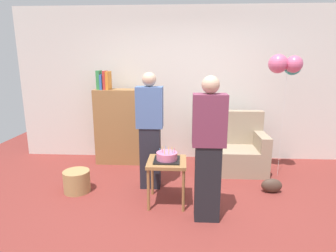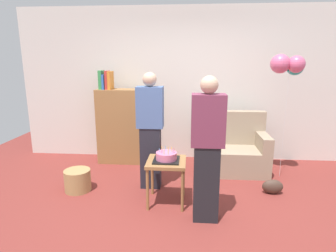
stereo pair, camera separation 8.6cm
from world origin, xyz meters
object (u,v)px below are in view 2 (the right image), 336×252
Objects in this scene: handbag at (273,187)px; couch at (232,150)px; person_blowing_candles at (150,131)px; wicker_basket at (78,180)px; side_table at (166,167)px; person_holding_cake at (207,150)px; balloon_bunch at (289,65)px; birthday_cake at (166,157)px; bookshelf at (121,125)px.

couch is at bearing 118.45° from handbag.
wicker_basket is (-1.00, -0.22, -0.68)m from person_blowing_candles.
couch is 1.94× the size of side_table.
side_table is at bearing -10.08° from person_holding_cake.
wicker_basket is 3.44m from balloon_bunch.
person_holding_cake is 4.53× the size of wicker_basket.
person_blowing_candles reaches higher than birthday_cake.
wicker_basket is (-1.74, 0.58, -0.68)m from person_holding_cake.
couch is 2.44m from wicker_basket.
person_holding_cake is 0.87× the size of balloon_bunch.
birthday_cake is (0.00, -0.00, 0.14)m from side_table.
balloon_bunch is (1.70, 0.99, 1.10)m from birthday_cake.
wicker_basket is (-1.26, 0.24, -0.47)m from birthday_cake.
person_blowing_candles reaches higher than bookshelf.
couch reaches higher than handbag.
birthday_cake reaches higher than wicker_basket.
person_holding_cake is at bearing -36.01° from side_table.
wicker_basket reaches higher than handbag.
balloon_bunch is (0.72, -0.19, 1.38)m from couch.
person_blowing_candles is (-0.26, 0.45, 0.21)m from birthday_cake.
person_blowing_candles is at bearing -164.66° from balloon_bunch.
balloon_bunch is at bearing 30.26° from side_table.
handbag is (1.43, 0.36, -0.52)m from birthday_cake.
birthday_cake reaches higher than side_table.
balloon_bunch reaches higher than wicker_basket.
wicker_basket is at bearing -165.73° from balloon_bunch.
bookshelf is at bearing 122.83° from birthday_cake.
person_holding_cake is at bearing -43.29° from person_blowing_candles.
birthday_cake is at bearing -47.09° from side_table.
person_blowing_candles is 1.00× the size of person_holding_cake.
handbag is 0.15× the size of balloon_bunch.
person_holding_cake is 1.96m from wicker_basket.
wicker_basket is at bearing -163.80° from person_blowing_candles.
bookshelf is 2.87m from balloon_bunch.
bookshelf is at bearing 122.83° from side_table.
side_table is 1.52m from handbag.
birthday_cake is 1.14× the size of handbag.
bookshelf is at bearing 155.28° from handbag.
balloon_bunch is at bearing 66.45° from handbag.
bookshelf is 1.21m from person_blowing_candles.
couch is 3.44× the size of birthday_cake.
person_blowing_candles reaches higher than handbag.
side_table is 0.63m from person_blowing_candles.
person_holding_cake is (-0.50, -1.53, 0.49)m from couch.
handbag is (2.69, 0.12, -0.05)m from wicker_basket.
side_table reaches higher than handbag.
person_blowing_candles is (-0.26, 0.45, 0.35)m from side_table.
person_holding_cake is (0.74, -0.80, 0.00)m from person_blowing_candles.
side_table is 1.77× the size of birthday_cake.
bookshelf is 1.73m from side_table.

